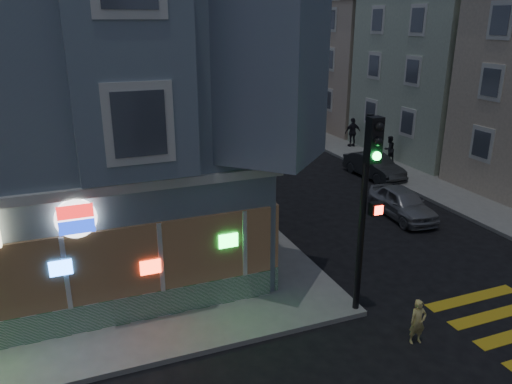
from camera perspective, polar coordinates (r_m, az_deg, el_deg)
sidewalk_ne at (r=42.33m, az=19.58°, el=7.28°), size 24.00×42.00×0.15m
corner_building at (r=19.42m, az=-26.47°, el=10.74°), size 14.60×14.60×11.40m
row_house_b at (r=34.17m, az=23.73°, el=13.25°), size 12.00×8.60×10.50m
row_house_c at (r=41.11m, az=14.64°, el=13.90°), size 12.00×8.60×9.00m
row_house_d at (r=48.63m, az=8.35°, el=15.92°), size 12.00×8.60×10.50m
utility_pole at (r=36.34m, az=5.66°, el=14.02°), size 2.20×0.30×9.00m
street_tree_near at (r=41.91m, az=2.06°, el=13.59°), size 3.00×3.00×5.30m
street_tree_far at (r=49.32m, az=-1.76°, el=14.44°), size 3.00×3.00×5.30m
running_child at (r=13.93m, az=18.00°, el=-13.92°), size 0.49×0.35×1.24m
pedestrian_a at (r=29.92m, az=14.97°, el=4.78°), size 0.84×0.71×1.50m
pedestrian_b at (r=33.04m, az=10.99°, el=6.72°), size 1.11×0.51×1.86m
parked_car_a at (r=22.02m, az=16.40°, el=-1.20°), size 1.80×3.85×1.27m
parked_car_b at (r=27.18m, az=13.34°, el=2.92°), size 1.60×3.96×1.28m
parked_car_c at (r=34.93m, az=4.73°, el=7.12°), size 2.74×5.38×1.50m
parked_car_d at (r=39.60m, az=1.39°, el=8.40°), size 2.22×4.45×1.21m
traffic_signal at (r=13.33m, az=12.76°, el=0.90°), size 0.64×0.63×5.60m
fire_hydrant at (r=31.32m, az=12.93°, el=4.88°), size 0.42×0.24×0.72m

